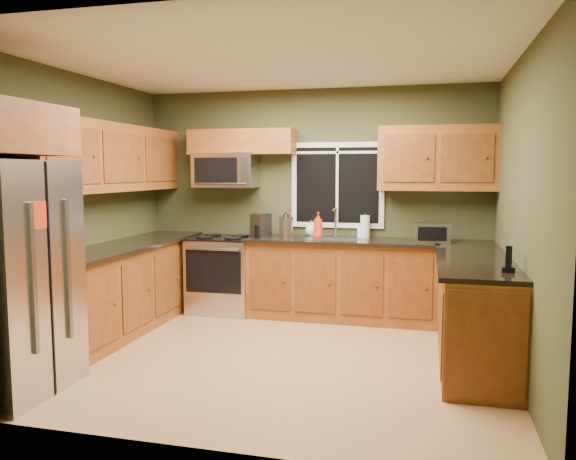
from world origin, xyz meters
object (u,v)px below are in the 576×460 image
at_px(coffee_maker, 261,226).
at_px(cordless_phone, 508,264).
at_px(soap_bottle_c, 311,228).
at_px(range, 223,274).
at_px(soap_bottle_b, 362,229).
at_px(kettle, 286,225).
at_px(microwave, 226,170).
at_px(toaster_oven, 432,233).
at_px(refrigerator, 10,278).
at_px(soap_bottle_a, 318,225).
at_px(paper_towel_roll, 365,227).

height_order(coffee_maker, cordless_phone, coffee_maker).
height_order(soap_bottle_c, cordless_phone, cordless_phone).
distance_m(range, cordless_phone, 3.55).
bearing_deg(cordless_phone, soap_bottle_b, 124.16).
height_order(coffee_maker, kettle, kettle).
xyz_separation_m(microwave, cordless_phone, (3.03, -1.92, -0.73)).
height_order(toaster_oven, cordless_phone, toaster_oven).
distance_m(microwave, coffee_maker, 0.84).
relative_size(refrigerator, kettle, 5.97).
height_order(microwave, kettle, microwave).
bearing_deg(microwave, kettle, -7.62).
xyz_separation_m(soap_bottle_a, soap_bottle_c, (-0.12, 0.18, -0.06)).
height_order(refrigerator, soap_bottle_a, refrigerator).
bearing_deg(toaster_oven, refrigerator, -139.65).
relative_size(paper_towel_roll, cordless_phone, 1.42).
bearing_deg(soap_bottle_c, coffee_maker, -153.32).
bearing_deg(paper_towel_roll, refrigerator, -128.72).
bearing_deg(soap_bottle_c, refrigerator, -120.10).
distance_m(range, soap_bottle_b, 1.77).
height_order(soap_bottle_b, cordless_phone, cordless_phone).
distance_m(range, microwave, 1.27).
relative_size(refrigerator, toaster_oven, 4.65).
bearing_deg(microwave, cordless_phone, -32.32).
xyz_separation_m(soap_bottle_c, cordless_phone, (1.98, -2.01, -0.03)).
height_order(paper_towel_roll, soap_bottle_b, paper_towel_roll).
xyz_separation_m(microwave, soap_bottle_b, (1.66, 0.09, -0.70)).
relative_size(soap_bottle_a, soap_bottle_b, 1.60).
height_order(refrigerator, paper_towel_roll, refrigerator).
bearing_deg(range, soap_bottle_c, 12.38).
distance_m(microwave, toaster_oven, 2.57).
relative_size(range, coffee_maker, 3.34).
distance_m(soap_bottle_a, soap_bottle_b, 0.53).
xyz_separation_m(kettle, cordless_phone, (2.24, -1.81, -0.08)).
xyz_separation_m(refrigerator, toaster_oven, (3.15, 2.68, 0.15)).
xyz_separation_m(toaster_oven, cordless_phone, (0.57, -1.69, -0.05)).
bearing_deg(range, soap_bottle_b, 7.88).
height_order(range, soap_bottle_c, soap_bottle_c).
bearing_deg(refrigerator, paper_towel_roll, 51.28).
xyz_separation_m(coffee_maker, kettle, (0.29, 0.08, 0.01)).
height_order(soap_bottle_a, soap_bottle_c, soap_bottle_a).
height_order(microwave, cordless_phone, microwave).
bearing_deg(toaster_oven, soap_bottle_b, 158.05).
relative_size(microwave, kettle, 2.52).
relative_size(microwave, toaster_oven, 1.96).
distance_m(microwave, soap_bottle_c, 1.27).
relative_size(toaster_oven, paper_towel_roll, 1.34).
distance_m(range, toaster_oven, 2.53).
relative_size(refrigerator, soap_bottle_c, 10.04).
distance_m(microwave, kettle, 1.03).
distance_m(microwave, soap_bottle_a, 1.34).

